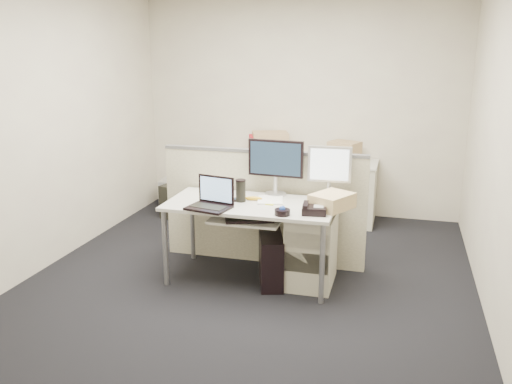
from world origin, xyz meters
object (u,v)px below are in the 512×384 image
(laptop, at_px, (208,194))
(desk_phone, at_px, (314,210))
(monitor_main, at_px, (276,168))
(desk, at_px, (251,210))

(laptop, height_order, desk_phone, laptop)
(monitor_main, relative_size, laptop, 1.48)
(laptop, distance_m, desk_phone, 0.91)
(monitor_main, distance_m, laptop, 0.76)
(desk, xyz_separation_m, monitor_main, (0.15, 0.32, 0.33))
(laptop, bearing_deg, desk, 54.23)
(monitor_main, bearing_deg, laptop, -122.82)
(laptop, relative_size, desk_phone, 1.77)
(laptop, xyz_separation_m, desk_phone, (0.90, 0.09, -0.10))
(monitor_main, bearing_deg, desk, -110.81)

